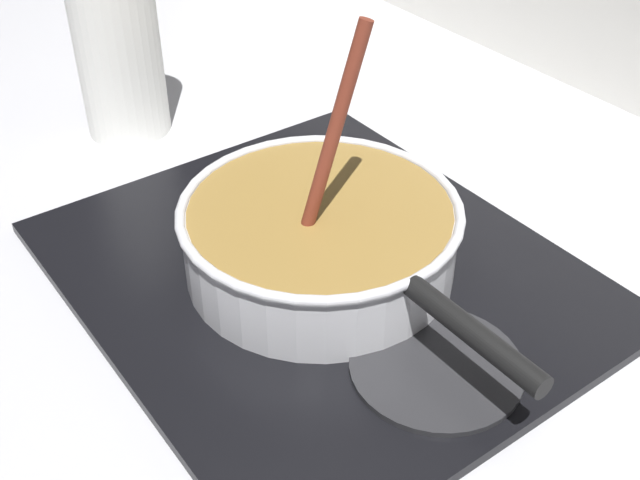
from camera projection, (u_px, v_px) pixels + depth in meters
The scene contains 6 objects.
ground at pixel (189, 395), 0.77m from camera, with size 2.40×1.60×0.04m, color #B7B7BC.
hob_plate at pixel (320, 273), 0.87m from camera, with size 0.56×0.48×0.01m, color black.
burner_ring at pixel (320, 266), 0.87m from camera, with size 0.18×0.18×0.01m, color #592D0C.
spare_burner at pixel (436, 366), 0.75m from camera, with size 0.16×0.16×0.01m, color #262628.
cooking_pan at pixel (321, 236), 0.84m from camera, with size 0.45×0.30×0.28m.
paper_towel_roll at pixel (117, 40), 1.06m from camera, with size 0.11×0.11×0.26m, color white.
Camera 1 is at (0.50, -0.21, 0.56)m, focal length 45.25 mm.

